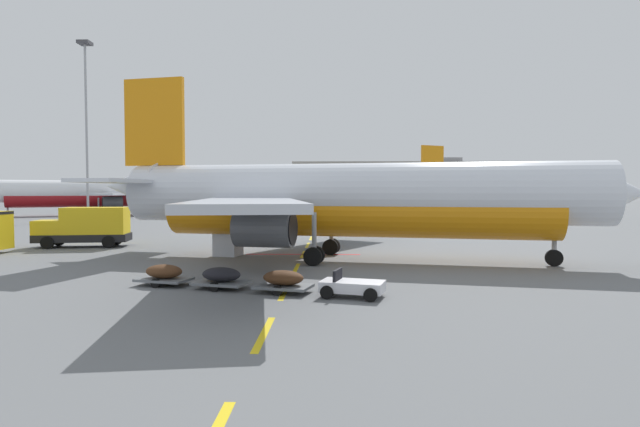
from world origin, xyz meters
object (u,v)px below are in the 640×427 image
(airliner_foreground, at_px, (345,199))
(airliner_far_center, at_px, (89,193))
(airliner_mid_left, at_px, (493,195))
(apron_light_mast_near, at_px, (86,111))
(fuel_service_truck, at_px, (86,226))
(baggage_train, at_px, (252,279))
(uld_cargo_container, at_px, (228,244))

(airliner_foreground, relative_size, airliner_far_center, 1.02)
(airliner_mid_left, xyz_separation_m, airliner_far_center, (-72.15, 3.40, 0.26))
(airliner_foreground, relative_size, airliner_mid_left, 1.08)
(airliner_foreground, relative_size, apron_light_mast_near, 1.29)
(fuel_service_truck, bearing_deg, airliner_foreground, -19.40)
(airliner_mid_left, distance_m, airliner_far_center, 72.23)
(airliner_foreground, bearing_deg, fuel_service_truck, 160.60)
(apron_light_mast_near, bearing_deg, airliner_mid_left, 10.41)
(baggage_train, height_order, apron_light_mast_near, apron_light_mast_near)
(airliner_foreground, distance_m, airliner_far_center, 74.77)
(airliner_mid_left, bearing_deg, fuel_service_truck, -133.98)
(airliner_far_center, distance_m, baggage_train, 80.93)
(apron_light_mast_near, bearing_deg, fuel_service_truck, -64.14)
(baggage_train, bearing_deg, airliner_foreground, 67.12)
(uld_cargo_container, bearing_deg, airliner_far_center, 123.24)
(airliner_foreground, height_order, airliner_far_center, airliner_far_center)
(fuel_service_truck, xyz_separation_m, apron_light_mast_near, (-17.84, 36.82, 14.96))
(airliner_mid_left, distance_m, apron_light_mast_near, 67.19)
(apron_light_mast_near, bearing_deg, uld_cargo_container, -54.21)
(fuel_service_truck, bearing_deg, apron_light_mast_near, 115.86)
(fuel_service_truck, height_order, baggage_train, fuel_service_truck)
(airliner_foreground, distance_m, airliner_mid_left, 61.93)
(airliner_mid_left, bearing_deg, baggage_train, -115.07)
(baggage_train, xyz_separation_m, apron_light_mast_near, (-33.92, 54.25, 16.07))
(airliner_far_center, xyz_separation_m, uld_cargo_container, (37.56, -57.31, -3.26))
(airliner_mid_left, height_order, uld_cargo_container, airliner_mid_left)
(fuel_service_truck, height_order, apron_light_mast_near, apron_light_mast_near)
(baggage_train, bearing_deg, apron_light_mast_near, 122.02)
(airliner_far_center, distance_m, uld_cargo_container, 68.60)
(airliner_foreground, relative_size, uld_cargo_container, 18.13)
(airliner_foreground, height_order, apron_light_mast_near, apron_light_mast_near)
(airliner_foreground, height_order, fuel_service_truck, airliner_foreground)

